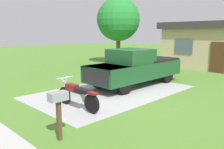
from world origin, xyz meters
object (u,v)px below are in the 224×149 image
Objects in this scene: motorcycle at (77,95)px; shade_tree at (118,20)px; pickup_truck at (136,67)px; mailbox at (58,103)px.

motorcycle is 13.06m from shade_tree.
pickup_truck reaches higher than motorcycle.
pickup_truck is 9.17m from shade_tree.
shade_tree is (-6.62, 5.67, 2.87)m from pickup_truck.
motorcycle is 1.76× the size of mailbox.
mailbox is at bearing -67.42° from pickup_truck.
shade_tree reaches higher than motorcycle.
mailbox is (2.64, -6.35, 0.03)m from pickup_truck.
pickup_truck is at bearing 101.26° from motorcycle.
shade_tree is (-7.51, 10.14, 3.35)m from motorcycle.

